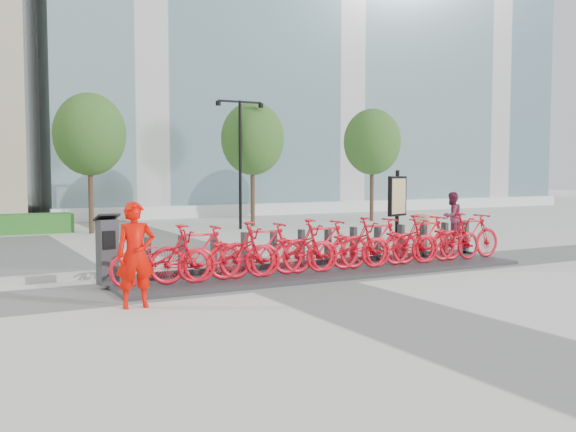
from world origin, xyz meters
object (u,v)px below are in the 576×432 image
construction_barrel (425,233)px  map_sign (397,200)px  kiosk (107,250)px  worker_red (136,255)px  pedestrian (452,216)px  bike_0 (161,258)px

construction_barrel → map_sign: map_sign is taller
kiosk → worker_red: size_ratio=0.78×
worker_red → map_sign: 8.25m
pedestrian → construction_barrel: pedestrian is taller
kiosk → pedestrian: pedestrian is taller
pedestrian → bike_0: bearing=10.7°
kiosk → map_sign: bearing=-1.8°
pedestrian → map_sign: map_sign is taller
construction_barrel → pedestrian: bearing=35.1°
bike_0 → construction_barrel: bike_0 is taller
map_sign → worker_red: bearing=-179.5°
worker_red → map_sign: map_sign is taller
bike_0 → worker_red: worker_red is taller
worker_red → map_sign: size_ratio=0.77×
kiosk → map_sign: size_ratio=0.60×
bike_0 → map_sign: 7.06m
construction_barrel → kiosk: bearing=-170.9°
worker_red → construction_barrel: size_ratio=1.63×
kiosk → pedestrian: (11.91, 3.45, 0.05)m
pedestrian → worker_red: bearing=15.2°
kiosk → construction_barrel: kiosk is taller
worker_red → pedestrian: 13.05m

